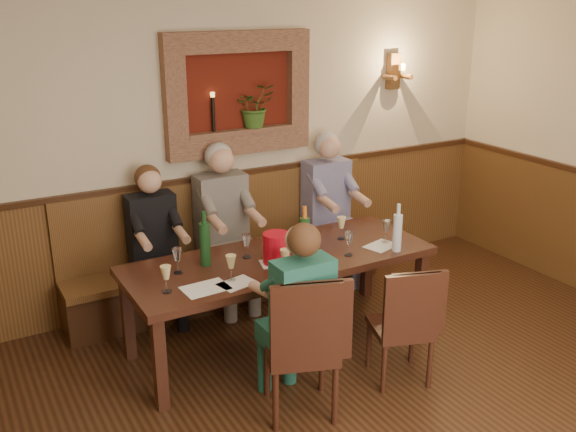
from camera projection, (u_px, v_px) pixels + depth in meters
name	position (u px, v px, depth m)	size (l,w,h in m)	color
room_shell	(466.00, 166.00, 3.06)	(6.04, 6.04, 2.82)	beige
wainscoting	(445.00, 398.00, 3.48)	(6.02, 6.02, 1.15)	#543618
wall_niche	(243.00, 98.00, 5.62)	(1.36, 0.30, 1.06)	#56160C
wall_sconce	(395.00, 72.00, 6.34)	(0.25, 0.20, 0.35)	#543618
dining_table	(280.00, 266.00, 4.97)	(2.40, 0.90, 0.75)	#35190F
bench	(230.00, 265.00, 5.86)	(3.00, 0.45, 1.11)	#381E0F
chair_near_left	(301.00, 372.00, 4.24)	(0.58, 0.58, 1.02)	#35190F
chair_near_right	(400.00, 346.00, 4.62)	(0.50, 0.50, 0.90)	#35190F
person_bench_left	(157.00, 260.00, 5.37)	(0.39, 0.48, 1.36)	black
person_bench_mid	(226.00, 241.00, 5.65)	(0.44, 0.54, 1.48)	#55524E
person_bench_right	(331.00, 221.00, 6.16)	(0.44, 0.53, 1.46)	navy
person_chair_front	(296.00, 333.00, 4.23)	(0.39, 0.48, 1.35)	#163D50
spittoon_bucket	(277.00, 248.00, 4.80)	(0.21, 0.21, 0.23)	red
wine_bottle_green_a	(305.00, 237.00, 4.85)	(0.09, 0.09, 0.42)	#19471E
wine_bottle_green_b	(205.00, 243.00, 4.74)	(0.10, 0.10, 0.42)	#19471E
water_bottle	(397.00, 232.00, 5.01)	(0.07, 0.07, 0.39)	silver
tasting_sheet_a	(206.00, 288.00, 4.41)	(0.31, 0.22, 0.00)	white
tasting_sheet_b	(277.00, 263.00, 4.83)	(0.25, 0.18, 0.00)	white
tasting_sheet_c	(381.00, 246.00, 5.16)	(0.26, 0.19, 0.00)	white
tasting_sheet_d	(237.00, 283.00, 4.49)	(0.25, 0.18, 0.00)	white
wine_glass_0	(166.00, 279.00, 4.33)	(0.08, 0.08, 0.19)	#E8D28B
wine_glass_1	(247.00, 246.00, 4.90)	(0.08, 0.08, 0.19)	white
wine_glass_2	(349.00, 244.00, 4.95)	(0.08, 0.08, 0.19)	white
wine_glass_3	(386.00, 232.00, 5.20)	(0.08, 0.08, 0.19)	white
wine_glass_4	(286.00, 250.00, 4.82)	(0.08, 0.08, 0.19)	#E8D28B
wine_glass_5	(178.00, 261.00, 4.63)	(0.08, 0.08, 0.19)	white
wine_glass_6	(341.00, 228.00, 5.28)	(0.08, 0.08, 0.19)	#E8D28B
wine_glass_7	(231.00, 268.00, 4.51)	(0.08, 0.08, 0.19)	#E8D28B
wine_glass_8	(285.00, 262.00, 4.61)	(0.08, 0.08, 0.19)	#E8D28B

